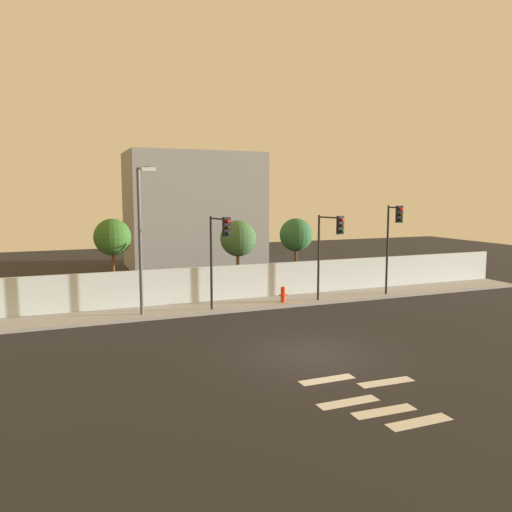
# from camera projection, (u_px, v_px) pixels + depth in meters

# --- Properties ---
(ground_plane) EXTENTS (80.00, 80.00, 0.00)m
(ground_plane) POSITION_uv_depth(u_px,v_px,m) (313.00, 354.00, 17.93)
(ground_plane) COLOR black
(sidewalk) EXTENTS (36.00, 2.40, 0.15)m
(sidewalk) POSITION_uv_depth(u_px,v_px,m) (236.00, 305.00, 25.47)
(sidewalk) COLOR #9F9F9F
(sidewalk) RESTS_ON ground
(perimeter_wall) EXTENTS (36.00, 0.18, 1.80)m
(perimeter_wall) POSITION_uv_depth(u_px,v_px,m) (227.00, 282.00, 26.54)
(perimeter_wall) COLOR silver
(perimeter_wall) RESTS_ON sidewalk
(crosswalk_marking) EXTENTS (3.69, 3.85, 0.01)m
(crosswalk_marking) POSITION_uv_depth(u_px,v_px,m) (371.00, 398.00, 14.01)
(crosswalk_marking) COLOR silver
(crosswalk_marking) RESTS_ON ground
(traffic_light_left) EXTENTS (0.57, 1.81, 4.47)m
(traffic_light_left) POSITION_uv_depth(u_px,v_px,m) (330.00, 239.00, 25.37)
(traffic_light_left) COLOR black
(traffic_light_left) RESTS_ON sidewalk
(traffic_light_center) EXTENTS (0.59, 1.59, 4.50)m
(traffic_light_center) POSITION_uv_depth(u_px,v_px,m) (220.00, 242.00, 23.31)
(traffic_light_center) COLOR black
(traffic_light_center) RESTS_ON sidewalk
(traffic_light_right) EXTENTS (0.35, 1.16, 4.93)m
(traffic_light_right) POSITION_uv_depth(u_px,v_px,m) (394.00, 231.00, 27.23)
(traffic_light_right) COLOR black
(traffic_light_right) RESTS_ON sidewalk
(street_lamp_curbside) EXTENTS (0.62, 1.79, 6.71)m
(street_lamp_curbside) POSITION_uv_depth(u_px,v_px,m) (141.00, 229.00, 22.59)
(street_lamp_curbside) COLOR #4C4C51
(street_lamp_curbside) RESTS_ON sidewalk
(fire_hydrant) EXTENTS (0.44, 0.26, 0.82)m
(fire_hydrant) POSITION_uv_depth(u_px,v_px,m) (283.00, 294.00, 25.88)
(fire_hydrant) COLOR red
(fire_hydrant) RESTS_ON sidewalk
(roadside_tree_leftmost) EXTENTS (1.89, 1.89, 4.45)m
(roadside_tree_leftmost) POSITION_uv_depth(u_px,v_px,m) (112.00, 237.00, 25.59)
(roadside_tree_leftmost) COLOR brown
(roadside_tree_leftmost) RESTS_ON ground
(roadside_tree_midleft) EXTENTS (2.03, 2.03, 4.24)m
(roadside_tree_midleft) POSITION_uv_depth(u_px,v_px,m) (238.00, 239.00, 28.17)
(roadside_tree_midleft) COLOR brown
(roadside_tree_midleft) RESTS_ON ground
(roadside_tree_midright) EXTENTS (1.94, 1.94, 4.29)m
(roadside_tree_midright) POSITION_uv_depth(u_px,v_px,m) (296.00, 235.00, 29.50)
(roadside_tree_midright) COLOR brown
(roadside_tree_midright) RESTS_ON ground
(low_building_distant) EXTENTS (10.34, 6.00, 8.93)m
(low_building_distant) POSITION_uv_depth(u_px,v_px,m) (194.00, 210.00, 39.76)
(low_building_distant) COLOR gray
(low_building_distant) RESTS_ON ground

